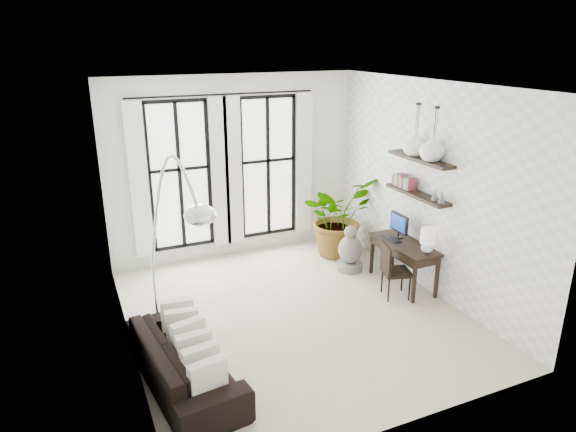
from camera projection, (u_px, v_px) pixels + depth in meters
floor at (294, 313)px, 7.39m from camera, size 5.00×5.00×0.00m
ceiling at (295, 85)px, 6.34m from camera, size 5.00×5.00×0.00m
wall_left at (120, 232)px, 6.01m from camera, size 0.00×5.00×5.00m
wall_right at (430, 189)px, 7.73m from camera, size 0.00×5.00×5.00m
wall_back at (235, 167)px, 9.03m from camera, size 4.50×0.00×4.50m
windows at (226, 172)px, 8.90m from camera, size 3.26×0.13×2.65m
wall_shelves at (417, 179)px, 7.77m from camera, size 0.25×1.30×0.60m
sofa at (183, 361)px, 5.80m from camera, size 1.03×2.11×0.59m
throw_pillows at (191, 343)px, 5.77m from camera, size 0.40×1.52×0.40m
plant at (337, 217)px, 9.23m from camera, size 1.60×1.50×1.43m
desk at (406, 246)px, 7.96m from camera, size 0.52×1.23×1.12m
desk_chair at (392, 267)px, 7.72m from camera, size 0.50×0.50×0.86m
arc_lamp at (172, 206)px, 5.76m from camera, size 0.76×1.35×2.57m
buddha at (350, 251)px, 8.68m from camera, size 0.44×0.44×0.80m
vase_a at (432, 148)px, 7.34m from camera, size 0.37×0.37×0.38m
vase_b at (415, 143)px, 7.69m from camera, size 0.37×0.37×0.38m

